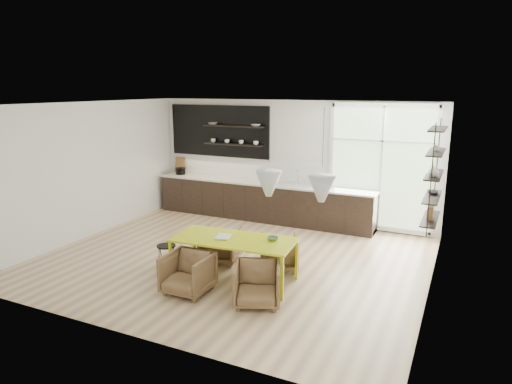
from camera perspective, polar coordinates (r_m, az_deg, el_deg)
name	(u,v)px	position (r m, az deg, el deg)	size (l,w,h in m)	color
room	(284,176)	(9.10, 3.50, 1.98)	(7.02, 6.01, 2.91)	beige
kitchen_run	(259,195)	(11.21, 0.40, -0.41)	(5.54, 0.69, 2.75)	black
right_shelving	(434,178)	(8.54, 21.32, 1.67)	(0.26, 1.22, 1.90)	black
dining_table	(234,242)	(7.62, -2.78, -6.21)	(2.10, 1.08, 0.74)	#BCCB13
armchair_back_left	(221,245)	(8.59, -4.41, -6.63)	(0.68, 0.70, 0.63)	brown
armchair_back_right	(279,252)	(8.23, 2.86, -7.55)	(0.66, 0.68, 0.62)	brown
armchair_front_left	(188,273)	(7.40, -8.52, -10.02)	(0.69, 0.71, 0.65)	brown
armchair_front_right	(257,284)	(6.96, 0.14, -11.44)	(0.68, 0.70, 0.64)	brown
wire_stool	(167,254)	(8.36, -11.12, -7.60)	(0.36, 0.36, 0.45)	black
table_book	(217,236)	(7.70, -4.93, -5.54)	(0.23, 0.30, 0.03)	white
table_bowl	(273,239)	(7.51, 2.11, -5.86)	(0.18, 0.18, 0.06)	#52724A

